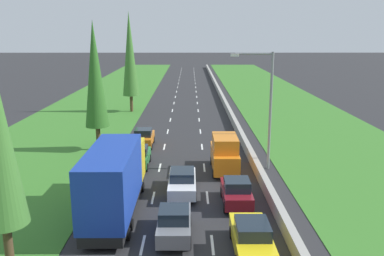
{
  "coord_description": "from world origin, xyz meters",
  "views": [
    {
      "loc": [
        0.62,
        -3.66,
        10.41
      ],
      "look_at": [
        0.86,
        39.85,
        0.19
      ],
      "focal_mm": 38.38,
      "sensor_mm": 36.0,
      "label": 1
    }
  ],
  "objects": [
    {
      "name": "lane_markings",
      "position": [
        0.0,
        60.0,
        0.01
      ],
      "size": [
        3.64,
        116.0,
        0.01
      ],
      "color": "white",
      "rests_on": "ground"
    },
    {
      "name": "orange_van_right_lane",
      "position": [
        3.26,
        26.17,
        1.4
      ],
      "size": [
        1.96,
        4.9,
        2.82
      ],
      "color": "orange",
      "rests_on": "ground"
    },
    {
      "name": "grass_verge_right",
      "position": [
        14.35,
        60.0,
        0.02
      ],
      "size": [
        14.0,
        140.0,
        0.04
      ],
      "primitive_type": "cube",
      "color": "#387528",
      "rests_on": "ground"
    },
    {
      "name": "grass_verge_left",
      "position": [
        -12.65,
        60.0,
        0.02
      ],
      "size": [
        14.0,
        140.0,
        0.04
      ],
      "primitive_type": "cube",
      "color": "#387528",
      "rests_on": "ground"
    },
    {
      "name": "blue_box_truck_left_lane",
      "position": [
        -3.68,
        18.58,
        2.18
      ],
      "size": [
        2.46,
        9.4,
        4.18
      ],
      "color": "black",
      "rests_on": "ground"
    },
    {
      "name": "maroon_hatchback_right_lane",
      "position": [
        3.47,
        19.91,
        0.84
      ],
      "size": [
        1.74,
        3.9,
        1.72
      ],
      "color": "maroon",
      "rests_on": "ground"
    },
    {
      "name": "yellow_sedan_right_lane",
      "position": [
        3.59,
        14.25,
        0.81
      ],
      "size": [
        1.82,
        4.5,
        1.64
      ],
      "color": "yellow",
      "rests_on": "ground"
    },
    {
      "name": "green_hatchback_left_lane",
      "position": [
        -3.47,
        27.31,
        0.84
      ],
      "size": [
        1.74,
        3.9,
        1.72
      ],
      "color": "#237A33",
      "rests_on": "ground"
    },
    {
      "name": "white_sedan_centre_lane",
      "position": [
        0.12,
        21.76,
        0.81
      ],
      "size": [
        1.82,
        4.5,
        1.64
      ],
      "color": "white",
      "rests_on": "ground"
    },
    {
      "name": "orange_hatchback_left_lane",
      "position": [
        -3.66,
        33.2,
        0.84
      ],
      "size": [
        1.74,
        3.9,
        1.72
      ],
      "color": "orange",
      "rests_on": "ground"
    },
    {
      "name": "poplar_tree_second",
      "position": [
        -7.6,
        32.01,
        6.78
      ],
      "size": [
        2.09,
        2.09,
        11.46
      ],
      "color": "#4C3823",
      "rests_on": "ground"
    },
    {
      "name": "ground_plane",
      "position": [
        0.0,
        60.0,
        0.0
      ],
      "size": [
        300.0,
        300.0,
        0.0
      ],
      "primitive_type": "plane",
      "color": "#28282B",
      "rests_on": "ground"
    },
    {
      "name": "grey_hatchback_centre_lane",
      "position": [
        -0.18,
        15.78,
        0.84
      ],
      "size": [
        1.74,
        3.9,
        1.72
      ],
      "color": "slate",
      "rests_on": "ground"
    },
    {
      "name": "street_light_mast",
      "position": [
        6.38,
        26.79,
        5.23
      ],
      "size": [
        3.2,
        0.28,
        9.0
      ],
      "color": "gray",
      "rests_on": "ground"
    },
    {
      "name": "median_barrier",
      "position": [
        5.7,
        60.0,
        0.42
      ],
      "size": [
        0.44,
        120.0,
        0.85
      ],
      "primitive_type": "cube",
      "color": "#9E9B93",
      "rests_on": "ground"
    },
    {
      "name": "poplar_tree_third",
      "position": [
        -7.17,
        50.32,
        7.55
      ],
      "size": [
        2.12,
        2.12,
        12.99
      ],
      "color": "#4C3823",
      "rests_on": "ground"
    }
  ]
}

